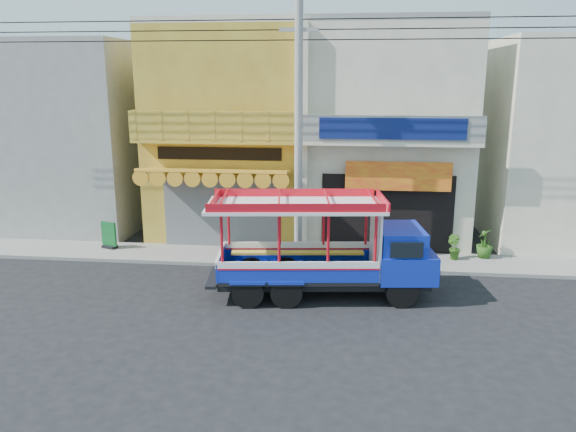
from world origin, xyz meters
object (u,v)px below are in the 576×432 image
object	(u,v)px
utility_pole	(303,115)
potted_plant_b	(454,247)
songthaew_truck	(339,249)
potted_plant_c	(485,243)
potted_plant_a	(395,243)
green_sign	(109,237)

from	to	relation	value
utility_pole	potted_plant_b	size ratio (longest dim) A/B	33.00
songthaew_truck	potted_plant_b	size ratio (longest dim) A/B	7.75
songthaew_truck	potted_plant_c	distance (m)	6.29
potted_plant_b	potted_plant_c	size ratio (longest dim) A/B	0.82
utility_pole	potted_plant_c	xyz separation A→B (m)	(6.20, 1.34, -4.40)
utility_pole	potted_plant_a	distance (m)	5.47
songthaew_truck	potted_plant_a	world-z (taller)	songthaew_truck
utility_pole	potted_plant_b	bearing A→B (deg)	11.56
utility_pole	songthaew_truck	size ratio (longest dim) A/B	4.26
utility_pole	songthaew_truck	bearing A→B (deg)	-63.06
potted_plant_c	green_sign	bearing A→B (deg)	-62.60
potted_plant_b	potted_plant_c	distance (m)	1.12
songthaew_truck	potted_plant_c	bearing A→B (deg)	37.58
utility_pole	potted_plant_a	world-z (taller)	utility_pole
utility_pole	potted_plant_b	world-z (taller)	utility_pole
songthaew_truck	potted_plant_b	distance (m)	5.29
potted_plant_b	green_sign	bearing A→B (deg)	54.01
utility_pole	potted_plant_c	distance (m)	7.72
potted_plant_a	potted_plant_b	world-z (taller)	potted_plant_a
green_sign	potted_plant_b	size ratio (longest dim) A/B	1.15
songthaew_truck	potted_plant_a	xyz separation A→B (m)	(1.86, 3.42, -0.80)
green_sign	potted_plant_b	world-z (taller)	green_sign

